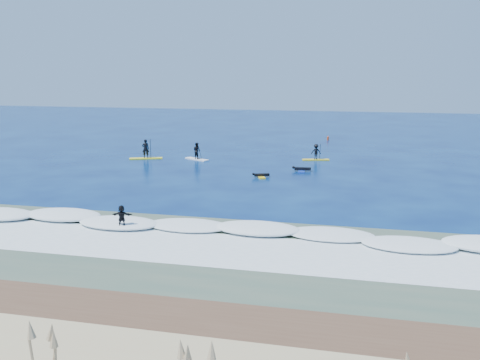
% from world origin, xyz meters
% --- Properties ---
extents(ground, '(160.00, 160.00, 0.00)m').
position_xyz_m(ground, '(0.00, 0.00, 0.00)').
color(ground, '#031547').
rests_on(ground, ground).
extents(wet_sand_strip, '(90.00, 5.00, 0.08)m').
position_xyz_m(wet_sand_strip, '(0.00, -21.50, 0.00)').
color(wet_sand_strip, '#4F3525').
rests_on(wet_sand_strip, ground).
extents(shallow_water, '(90.00, 13.00, 0.01)m').
position_xyz_m(shallow_water, '(0.00, -14.00, 0.01)').
color(shallow_water, '#3C5241').
rests_on(shallow_water, ground).
extents(breaking_wave, '(40.00, 6.00, 0.30)m').
position_xyz_m(breaking_wave, '(0.00, -10.00, 0.00)').
color(breaking_wave, white).
rests_on(breaking_wave, ground).
extents(whitewater, '(34.00, 5.00, 0.02)m').
position_xyz_m(whitewater, '(0.00, -13.00, 0.00)').
color(whitewater, silver).
rests_on(whitewater, ground).
extents(sup_paddler_left, '(3.35, 1.95, 2.30)m').
position_xyz_m(sup_paddler_left, '(-10.83, 12.06, 0.72)').
color(sup_paddler_left, yellow).
rests_on(sup_paddler_left, ground).
extents(sup_paddler_center, '(2.80, 2.01, 1.98)m').
position_xyz_m(sup_paddler_center, '(-5.66, 12.79, 0.74)').
color(sup_paddler_center, white).
rests_on(sup_paddler_center, ground).
extents(sup_paddler_right, '(2.73, 1.27, 1.86)m').
position_xyz_m(sup_paddler_right, '(5.94, 15.19, 0.72)').
color(sup_paddler_right, yellow).
rests_on(sup_paddler_right, ground).
extents(prone_paddler_near, '(1.43, 1.89, 0.39)m').
position_xyz_m(prone_paddler_near, '(2.26, 5.51, 0.13)').
color(prone_paddler_near, yellow).
rests_on(prone_paddler_near, ground).
extents(prone_paddler_far, '(1.68, 2.15, 0.44)m').
position_xyz_m(prone_paddler_far, '(5.26, 9.02, 0.15)').
color(prone_paddler_far, '#163AAC').
rests_on(prone_paddler_far, ground).
extents(wave_surfer, '(1.88, 0.80, 1.32)m').
position_xyz_m(wave_surfer, '(-2.39, -11.16, 0.76)').
color(wave_surfer, white).
rests_on(wave_surfer, breaking_wave).
extents(marker_buoy, '(0.26, 0.26, 0.63)m').
position_xyz_m(marker_buoy, '(6.03, 30.88, 0.27)').
color(marker_buoy, red).
rests_on(marker_buoy, ground).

